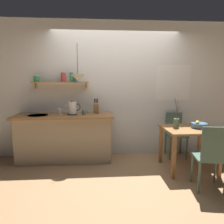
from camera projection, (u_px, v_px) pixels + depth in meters
name	position (u px, v px, depth m)	size (l,w,h in m)	color
ground_plane	(118.00, 165.00, 3.71)	(14.00, 14.00, 0.00)	#A87F56
back_wall	(125.00, 90.00, 4.16)	(6.80, 0.11, 2.70)	white
kitchen_counter	(65.00, 137.00, 3.88)	(1.83, 0.63, 0.90)	tan
wall_shelf	(60.00, 80.00, 3.88)	(1.08, 0.20, 0.32)	tan
dining_table	(189.00, 135.00, 3.46)	(0.86, 0.75, 0.73)	#9E6B3D
dining_chair_near	(211.00, 155.00, 2.78)	(0.46, 0.46, 0.94)	#4C6B5B
dining_chair_far	(175.00, 132.00, 4.13)	(0.40, 0.42, 0.88)	#4C6B5B
fruit_bowl	(199.00, 125.00, 3.46)	(0.27, 0.27, 0.13)	#51759E
twig_vase	(176.00, 123.00, 3.45)	(0.10, 0.10, 0.51)	#567056
electric_kettle	(72.00, 108.00, 3.78)	(0.27, 0.18, 0.26)	black
knife_block	(96.00, 108.00, 3.93)	(0.10, 0.16, 0.29)	tan
coffee_mug_by_sink	(60.00, 111.00, 3.86)	(0.12, 0.08, 0.11)	white
coffee_mug_spare	(84.00, 112.00, 3.79)	(0.12, 0.08, 0.09)	slate
pendant_lamp	(78.00, 78.00, 3.65)	(0.26, 0.26, 0.66)	black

